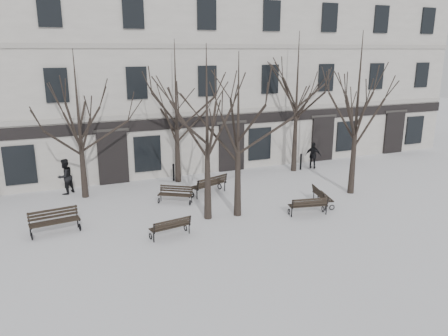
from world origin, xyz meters
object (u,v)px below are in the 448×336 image
tree_3 (358,95)px  bench_1 (171,226)px  bench_5 (322,196)px  tree_2 (238,116)px  tree_1 (207,113)px  bench_0 (54,221)px  bench_4 (210,184)px  bench_2 (308,205)px  bench_3 (175,194)px

tree_3 → bench_1: 11.16m
bench_5 → tree_2: bearing=100.1°
tree_1 → bench_0: size_ratio=3.72×
bench_0 → bench_4: bench_4 is taller
bench_1 → bench_5: (7.61, 0.86, 0.00)m
tree_3 → bench_2: size_ratio=4.48×
bench_2 → tree_3: bearing=-142.9°
bench_0 → bench_3: bearing=9.3°
tree_3 → bench_4: size_ratio=3.86×
tree_3 → bench_1: (-10.03, -1.78, -4.56)m
bench_0 → bench_4: (7.42, 2.16, 0.02)m
bench_1 → bench_5: size_ratio=0.99×
tree_1 → bench_1: bearing=-147.6°
bench_2 → bench_4: bearing=-43.9°
bench_0 → bench_2: (10.46, -2.19, -0.06)m
bench_1 → tree_1: bearing=-157.8°
bench_0 → bench_4: size_ratio=0.96×
bench_3 → bench_4: 2.02m
bench_1 → bench_0: bearing=-37.4°
bench_2 → bench_0: bearing=-0.7°
bench_4 → bench_5: 5.56m
bench_1 → tree_3: bearing=179.8°
tree_3 → bench_0: tree_3 is taller
tree_1 → bench_2: bearing=-17.5°
tree_3 → bench_1: size_ratio=4.76×
bench_2 → bench_4: bench_4 is taller
bench_1 → bench_2: bench_2 is taller
bench_1 → bench_3: bearing=-119.3°
bench_3 → bench_2: bearing=-4.9°
tree_2 → bench_4: bearing=92.5°
bench_0 → bench_3: size_ratio=1.19×
tree_3 → bench_2: bearing=-154.0°
tree_1 → tree_2: (1.34, -0.15, -0.19)m
bench_4 → bench_5: (4.37, -3.44, -0.10)m
bench_0 → bench_1: bench_0 is taller
bench_3 → bench_4: bench_4 is taller
tree_1 → bench_3: (-0.74, 2.47, -4.16)m
tree_2 → tree_3: tree_3 is taller
bench_5 → tree_3: bearing=-55.3°
tree_1 → tree_3: 8.02m
bench_2 → bench_5: bearing=-134.6°
tree_2 → bench_5: bearing=-3.8°
tree_3 → bench_0: size_ratio=4.04×
bench_5 → bench_4: bearing=65.6°
tree_3 → tree_2: bearing=-174.5°
tree_3 → bench_2: (-3.74, -1.83, -4.53)m
tree_3 → bench_5: size_ratio=4.72×
bench_3 → bench_4: size_ratio=0.80×
tree_2 → bench_3: tree_2 is taller
tree_1 → bench_5: bearing=-4.4°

